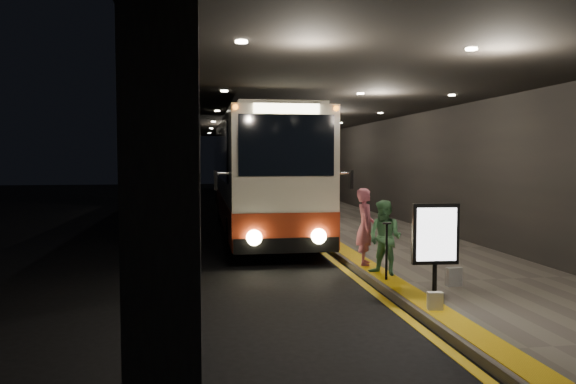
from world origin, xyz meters
TOP-DOWN VIEW (x-y plane):
  - ground at (0.00, 0.00)m, footprint 90.00×90.00m
  - lane_line_white at (-1.80, 5.00)m, footprint 0.12×50.00m
  - kerb_stripe_yellow at (2.35, 5.00)m, footprint 0.18×50.00m
  - sidewalk at (4.75, 5.00)m, footprint 4.50×50.00m
  - tactile_strip at (2.85, 5.00)m, footprint 0.50×50.00m
  - terminal_wall at (7.00, 5.00)m, footprint 0.10×50.00m
  - support_columns at (-1.50, 4.00)m, footprint 0.80×24.80m
  - canopy at (2.50, 5.00)m, footprint 9.00×50.00m
  - coach_main at (0.96, 5.68)m, footprint 2.71×12.99m
  - coach_second at (0.95, 15.90)m, footprint 2.58×11.40m
  - passenger_boarding at (2.80, -1.19)m, footprint 0.59×0.76m
  - passenger_waiting_green at (2.89, -2.37)m, footprint 0.90×0.93m
  - bag_polka at (3.91, -3.64)m, footprint 0.32×0.17m
  - bag_plain at (2.80, -5.28)m, footprint 0.27×0.19m
  - info_sign at (3.00, -4.80)m, footprint 0.84×0.18m
  - stanchion_post at (2.75, -2.90)m, footprint 0.05×0.05m

SIDE VIEW (x-z plane):
  - ground at x=0.00m, z-range 0.00..0.00m
  - lane_line_white at x=-1.80m, z-range 0.00..0.01m
  - kerb_stripe_yellow at x=2.35m, z-range 0.00..0.01m
  - sidewalk at x=4.75m, z-range 0.00..0.15m
  - tactile_strip at x=2.85m, z-range 0.15..0.16m
  - bag_plain at x=2.80m, z-range 0.15..0.46m
  - bag_polka at x=3.91m, z-range 0.15..0.52m
  - stanchion_post at x=2.75m, z-range 0.15..1.35m
  - passenger_waiting_green at x=2.89m, z-range 0.15..1.80m
  - passenger_boarding at x=2.80m, z-range 0.15..2.00m
  - info_sign at x=3.00m, z-range 0.46..2.23m
  - coach_second at x=0.95m, z-range -0.07..3.50m
  - coach_main at x=0.96m, z-range -0.08..3.96m
  - support_columns at x=-1.50m, z-range 0.00..4.40m
  - terminal_wall at x=7.00m, z-range 0.00..6.00m
  - canopy at x=2.50m, z-range 4.40..4.80m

